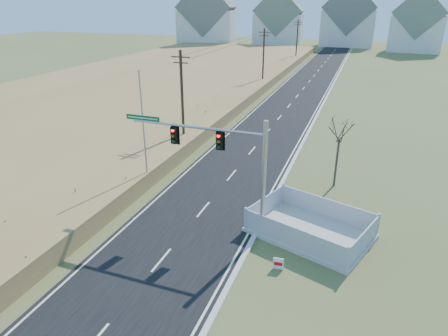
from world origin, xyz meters
TOP-DOWN VIEW (x-y plane):
  - ground at (0.00, 0.00)m, footprint 260.00×260.00m
  - road at (0.00, 50.00)m, footprint 8.00×180.00m
  - curb at (4.15, 50.00)m, footprint 0.30×180.00m
  - reed_marsh at (-24.00, 40.00)m, footprint 38.00×110.00m
  - utility_pole_near at (-6.50, 15.00)m, footprint 1.80×0.26m
  - utility_pole_mid at (-6.50, 45.00)m, footprint 1.80×0.26m
  - utility_pole_far at (-6.50, 75.00)m, footprint 1.80×0.26m
  - condo_nw at (-38.00, 100.00)m, footprint 17.69×13.38m
  - condo_nnw at (-18.00, 108.00)m, footprint 14.93×11.17m
  - condo_n at (2.00, 112.00)m, footprint 15.27×10.20m
  - condo_ne at (20.00, 104.00)m, footprint 14.12×10.51m
  - traffic_signal_mast at (2.63, 2.23)m, footprint 9.02×0.62m
  - fence_enclosure at (7.21, 3.33)m, footprint 7.90×6.59m
  - open_sign at (6.13, -0.61)m, footprint 0.55×0.11m
  - flagpole at (-5.19, 5.76)m, footprint 0.39×0.39m
  - bare_tree at (7.93, 10.86)m, footprint 2.10×2.10m

SIDE VIEW (x-z plane):
  - ground at x=0.00m, z-range 0.00..0.00m
  - road at x=0.00m, z-range 0.00..0.06m
  - curb at x=4.15m, z-range 0.00..0.18m
  - fence_enclosure at x=7.21m, z-range -0.48..1.07m
  - open_sign at x=6.13m, z-range 0.02..0.70m
  - reed_marsh at x=-24.00m, z-range 0.00..1.30m
  - flagpole at x=-5.19m, z-range -0.88..7.87m
  - traffic_signal_mast at x=2.63m, z-range 0.82..8.00m
  - bare_tree at x=7.93m, z-range 1.70..7.27m
  - utility_pole_near at x=-6.50m, z-range 0.18..9.18m
  - utility_pole_mid at x=-6.50m, z-range 0.18..9.18m
  - utility_pole_far at x=-6.50m, z-range 0.18..9.18m
  - condo_ne at x=20.00m, z-range -1.42..15.10m
  - condo_nnw at x=-18.00m, z-range -1.58..15.45m
  - condo_n at x=2.00m, z-range -1.66..16.88m
  - condo_nw at x=-38.00m, z-range -1.82..17.23m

